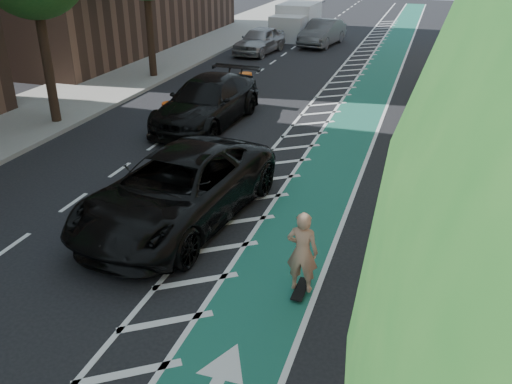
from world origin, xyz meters
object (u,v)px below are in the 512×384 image
at_px(skateboarder, 302,252).
at_px(suv_near, 178,189).
at_px(suv_far, 207,102).
at_px(barrel_a, 170,116).

xyz_separation_m(skateboarder, suv_near, (-3.70, 2.09, -0.09)).
bearing_deg(suv_far, skateboarder, -54.41).
xyz_separation_m(skateboarder, suv_far, (-6.06, 9.61, -0.10)).
distance_m(skateboarder, suv_far, 11.36).
height_order(skateboarder, suv_far, skateboarder).
height_order(suv_far, barrel_a, suv_far).
height_order(suv_near, barrel_a, suv_near).
bearing_deg(skateboarder, suv_near, -28.68).
height_order(skateboarder, barrel_a, skateboarder).
xyz_separation_m(suv_near, suv_far, (-2.36, 7.52, -0.01)).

